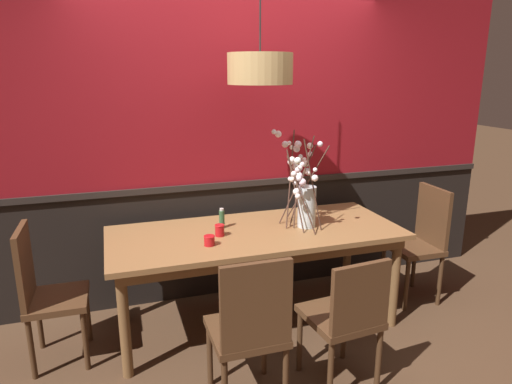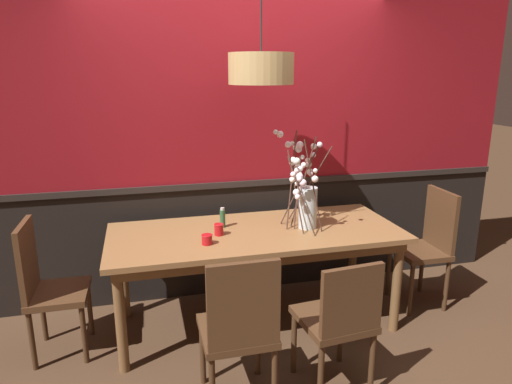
# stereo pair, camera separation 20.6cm
# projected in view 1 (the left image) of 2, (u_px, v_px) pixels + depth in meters

# --- Properties ---
(ground_plane) EXTENTS (24.00, 24.00, 0.00)m
(ground_plane) POSITION_uv_depth(u_px,v_px,m) (256.00, 322.00, 3.61)
(ground_plane) COLOR #4C3321
(back_wall) EXTENTS (5.00, 0.14, 2.74)m
(back_wall) POSITION_uv_depth(u_px,v_px,m) (233.00, 140.00, 3.85)
(back_wall) COLOR black
(back_wall) RESTS_ON ground
(dining_table) EXTENTS (2.17, 0.90, 0.77)m
(dining_table) POSITION_uv_depth(u_px,v_px,m) (256.00, 240.00, 3.44)
(dining_table) COLOR olive
(dining_table) RESTS_ON ground
(chair_near_side_right) EXTENTS (0.44, 0.47, 0.88)m
(chair_near_side_right) POSITION_uv_depth(u_px,v_px,m) (346.00, 315.00, 2.75)
(chair_near_side_right) COLOR #4C301C
(chair_near_side_right) RESTS_ON ground
(chair_near_side_left) EXTENTS (0.42, 0.43, 0.97)m
(chair_near_side_left) POSITION_uv_depth(u_px,v_px,m) (250.00, 326.00, 2.57)
(chair_near_side_left) COLOR #4C301C
(chair_near_side_left) RESTS_ON ground
(chair_head_east_end) EXTENTS (0.39, 0.43, 0.99)m
(chair_head_east_end) POSITION_uv_depth(u_px,v_px,m) (421.00, 238.00, 3.89)
(chair_head_east_end) COLOR #4C301C
(chair_head_east_end) RESTS_ON ground
(chair_far_side_right) EXTENTS (0.48, 0.43, 0.96)m
(chair_far_side_right) POSITION_uv_depth(u_px,v_px,m) (262.00, 219.00, 4.40)
(chair_far_side_right) COLOR #4C301C
(chair_far_side_right) RESTS_ON ground
(chair_head_west_end) EXTENTS (0.39, 0.42, 0.97)m
(chair_head_west_end) POSITION_uv_depth(u_px,v_px,m) (44.00, 289.00, 3.01)
(chair_head_west_end) COLOR #4C301C
(chair_head_west_end) RESTS_ON ground
(vase_with_blossoms) EXTENTS (0.45, 0.53, 0.73)m
(vase_with_blossoms) POSITION_uv_depth(u_px,v_px,m) (304.00, 194.00, 3.46)
(vase_with_blossoms) COLOR silver
(vase_with_blossoms) RESTS_ON dining_table
(candle_holder_nearer_center) EXTENTS (0.07, 0.07, 0.09)m
(candle_holder_nearer_center) POSITION_uv_depth(u_px,v_px,m) (220.00, 230.00, 3.29)
(candle_holder_nearer_center) COLOR red
(candle_holder_nearer_center) RESTS_ON dining_table
(candle_holder_nearer_edge) EXTENTS (0.08, 0.08, 0.07)m
(candle_holder_nearer_edge) POSITION_uv_depth(u_px,v_px,m) (209.00, 240.00, 3.12)
(candle_holder_nearer_edge) COLOR red
(candle_holder_nearer_edge) RESTS_ON dining_table
(condiment_bottle) EXTENTS (0.04, 0.04, 0.16)m
(condiment_bottle) POSITION_uv_depth(u_px,v_px,m) (222.00, 219.00, 3.46)
(condiment_bottle) COLOR #2D5633
(condiment_bottle) RESTS_ON dining_table
(pendant_lamp) EXTENTS (0.46, 0.46, 0.91)m
(pendant_lamp) POSITION_uv_depth(u_px,v_px,m) (260.00, 69.00, 3.22)
(pendant_lamp) COLOR tan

